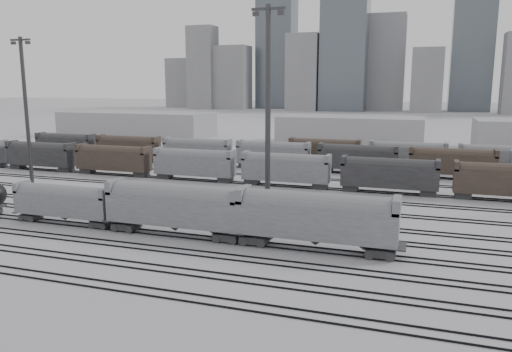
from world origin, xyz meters
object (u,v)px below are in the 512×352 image
(hopper_car_a, at_px, (64,201))
(hopper_car_c, at_px, (316,216))
(light_mast_c, at_px, (268,108))
(hopper_car_b, at_px, (175,205))

(hopper_car_a, relative_size, hopper_car_c, 0.79)
(hopper_car_a, relative_size, light_mast_c, 0.50)
(hopper_car_b, distance_m, light_mast_c, 17.04)
(hopper_car_a, distance_m, hopper_car_b, 15.34)
(hopper_car_a, xyz_separation_m, hopper_car_b, (15.32, 0.00, 0.66))
(hopper_car_b, distance_m, hopper_car_c, 16.36)
(hopper_car_a, height_order, hopper_car_c, hopper_car_c)
(hopper_car_b, height_order, light_mast_c, light_mast_c)
(hopper_car_a, distance_m, light_mast_c, 27.85)
(hopper_car_c, bearing_deg, light_mast_c, 128.36)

